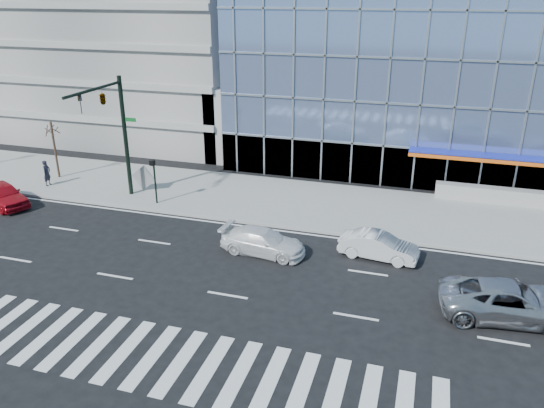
{
  "coord_description": "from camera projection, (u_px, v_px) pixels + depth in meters",
  "views": [
    {
      "loc": [
        8.18,
        -23.73,
        13.32
      ],
      "look_at": [
        0.04,
        3.0,
        1.86
      ],
      "focal_mm": 35.0,
      "sensor_mm": 36.0,
      "label": 1
    }
  ],
  "objects": [
    {
      "name": "sidewalk",
      "position": [
        293.0,
        202.0,
        35.32
      ],
      "size": [
        120.0,
        8.0,
        0.15
      ],
      "primitive_type": "cube",
      "color": "gray",
      "rests_on": "ground"
    },
    {
      "name": "street_tree_near",
      "position": [
        52.0,
        129.0,
        38.32
      ],
      "size": [
        1.1,
        1.1,
        4.23
      ],
      "color": "#332319",
      "rests_on": "sidewalk"
    },
    {
      "name": "theatre_building",
      "position": [
        509.0,
        62.0,
        44.66
      ],
      "size": [
        42.0,
        26.0,
        15.0
      ],
      "primitive_type": "cube",
      "color": "#748DC1",
      "rests_on": "ground"
    },
    {
      "name": "parking_garage",
      "position": [
        147.0,
        23.0,
        52.87
      ],
      "size": [
        24.0,
        24.0,
        20.0
      ],
      "primitive_type": "cube",
      "color": "gray",
      "rests_on": "ground"
    },
    {
      "name": "traffic_signal",
      "position": [
        110.0,
        111.0,
        32.93
      ],
      "size": [
        1.14,
        5.74,
        8.0
      ],
      "color": "black",
      "rests_on": "sidewalk"
    },
    {
      "name": "red_sedan",
      "position": [
        3.0,
        195.0,
        34.59
      ],
      "size": [
        4.87,
        3.55,
        1.54
      ],
      "primitive_type": "imported",
      "rotation": [
        0.0,
        0.0,
        1.14
      ],
      "color": "#A90D18",
      "rests_on": "ground"
    },
    {
      "name": "white_sedan",
      "position": [
        379.0,
        246.0,
        27.9
      ],
      "size": [
        4.29,
        1.95,
        1.36
      ],
      "primitive_type": "imported",
      "rotation": [
        0.0,
        0.0,
        1.45
      ],
      "color": "silver",
      "rests_on": "ground"
    },
    {
      "name": "pedestrian",
      "position": [
        47.0,
        173.0,
        37.68
      ],
      "size": [
        0.48,
        0.69,
        1.84
      ],
      "primitive_type": "imported",
      "rotation": [
        0.0,
        0.0,
        1.63
      ],
      "color": "black",
      "rests_on": "sidewalk"
    },
    {
      "name": "ground",
      "position": [
        255.0,
        257.0,
        28.26
      ],
      "size": [
        160.0,
        160.0,
        0.0
      ],
      "primitive_type": "plane",
      "color": "black",
      "rests_on": "ground"
    },
    {
      "name": "tilted_panel",
      "position": [
        144.0,
        178.0,
        36.77
      ],
      "size": [
        1.83,
        0.07,
        1.83
      ],
      "primitive_type": "cube",
      "rotation": [
        0.0,
        0.9,
        -0.01
      ],
      "color": "gray",
      "rests_on": "sidewalk"
    },
    {
      "name": "ped_signal_post",
      "position": [
        154.0,
        174.0,
        34.12
      ],
      "size": [
        0.3,
        0.33,
        3.0
      ],
      "color": "black",
      "rests_on": "sidewalk"
    },
    {
      "name": "white_suv",
      "position": [
        263.0,
        242.0,
        28.41
      ],
      "size": [
        4.81,
        2.32,
        1.35
      ],
      "primitive_type": "imported",
      "rotation": [
        0.0,
        0.0,
        1.48
      ],
      "color": "white",
      "rests_on": "ground"
    },
    {
      "name": "ramp_block",
      "position": [
        255.0,
        119.0,
        44.68
      ],
      "size": [
        6.0,
        8.0,
        6.0
      ],
      "primitive_type": "cube",
      "color": "gray",
      "rests_on": "ground"
    },
    {
      "name": "silver_suv",
      "position": [
        510.0,
        301.0,
        22.77
      ],
      "size": [
        6.1,
        3.35,
        1.62
      ],
      "primitive_type": "imported",
      "rotation": [
        0.0,
        0.0,
        1.69
      ],
      "color": "#B3B3B8",
      "rests_on": "ground"
    }
  ]
}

